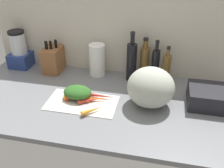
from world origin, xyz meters
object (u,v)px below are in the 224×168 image
object	(u,v)px
bottle_3	(166,69)
dish_rack	(211,97)
carrot_5	(82,99)
cutting_board	(82,102)
carrot_0	(92,110)
carrot_4	(102,96)
bottle_1	(144,62)
carrot_6	(74,96)
knife_block	(53,60)
carrot_1	(77,96)
carrot_7	(91,100)
paper_towel_roll	(97,60)
carrot_3	(82,95)
blender_appliance	(20,51)
bottle_2	(155,65)
bottle_0	(132,61)
winter_squash	(151,87)
carrot_2	(95,99)

from	to	relation	value
bottle_3	dish_rack	bearing A→B (deg)	-35.80
carrot_5	cutting_board	bearing A→B (deg)	-81.11
carrot_0	carrot_4	size ratio (longest dim) A/B	0.74
bottle_1	carrot_6	bearing A→B (deg)	-136.20
bottle_1	knife_block	bearing A→B (deg)	-176.10
carrot_1	carrot_7	size ratio (longest dim) A/B	0.86
carrot_4	paper_towel_roll	bearing A→B (deg)	109.85
paper_towel_roll	carrot_3	bearing A→B (deg)	-92.91
cutting_board	carrot_6	bearing A→B (deg)	151.74
carrot_6	carrot_1	bearing A→B (deg)	13.72
carrot_3	blender_appliance	xyz separation A→B (cm)	(-56.72, 31.68, 9.07)
carrot_5	bottle_2	world-z (taller)	bottle_2
bottle_3	carrot_1	bearing A→B (deg)	-149.45
carrot_4	bottle_0	xyz separation A→B (cm)	(13.32, 27.01, 11.51)
bottle_2	bottle_3	size ratio (longest dim) A/B	1.10
carrot_3	bottle_0	distance (cm)	40.02
paper_towel_roll	bottle_2	world-z (taller)	bottle_2
carrot_6	bottle_0	size ratio (longest dim) A/B	0.38
carrot_1	bottle_2	bearing A→B (deg)	36.87
cutting_board	bottle_1	size ratio (longest dim) A/B	1.44
carrot_6	bottle_0	bearing A→B (deg)	46.60
carrot_3	bottle_3	bearing A→B (deg)	30.44
cutting_board	carrot_5	distance (cm)	2.30
carrot_3	bottle_2	world-z (taller)	bottle_2
cutting_board	knife_block	distance (cm)	47.52
carrot_6	bottle_2	world-z (taller)	bottle_2
carrot_4	paper_towel_roll	distance (cm)	32.00
carrot_3	bottle_0	world-z (taller)	bottle_0
carrot_0	paper_towel_roll	bearing A→B (deg)	100.99
cutting_board	carrot_3	world-z (taller)	carrot_3
winter_squash	bottle_2	xyz separation A→B (cm)	(0.57, 28.46, 0.12)
cutting_board	bottle_1	world-z (taller)	bottle_1
carrot_0	carrot_5	xyz separation A→B (cm)	(-8.77, 9.95, -0.25)
carrot_2	carrot_3	xyz separation A→B (cm)	(-8.84, 1.42, 0.74)
bottle_1	carrot_5	bearing A→B (deg)	-130.95
winter_squash	bottle_3	distance (cm)	26.96
carrot_0	dish_rack	world-z (taller)	dish_rack
winter_squash	paper_towel_roll	xyz separation A→B (cm)	(-38.55, 28.59, -0.42)
carrot_6	carrot_7	xyz separation A→B (cm)	(10.68, -1.39, -0.44)
knife_block	dish_rack	world-z (taller)	knife_block
carrot_3	carrot_5	size ratio (longest dim) A/B	1.04
bottle_3	bottle_2	bearing A→B (deg)	159.74
carrot_3	carrot_7	world-z (taller)	carrot_3
winter_squash	blender_appliance	distance (cm)	101.20
carrot_3	blender_appliance	world-z (taller)	blender_appliance
carrot_0	carrot_3	bearing A→B (deg)	127.83
carrot_1	bottle_1	xyz separation A→B (cm)	(35.48, 35.21, 9.20)
carrot_0	carrot_6	bearing A→B (deg)	141.44
carrot_2	paper_towel_roll	world-z (taller)	paper_towel_roll
carrot_1	carrot_7	distance (cm)	9.23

